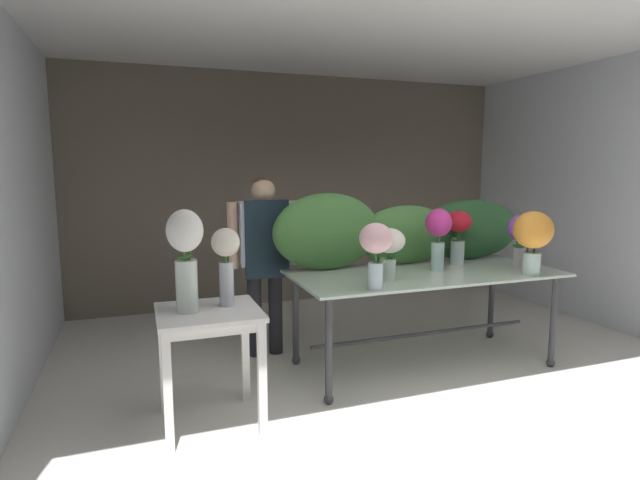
# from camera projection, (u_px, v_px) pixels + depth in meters

# --- Properties ---
(ground_plane) EXTENTS (8.54, 8.54, 0.00)m
(ground_plane) POSITION_uv_depth(u_px,v_px,m) (364.00, 351.00, 4.47)
(ground_plane) COLOR silver
(wall_back) EXTENTS (5.33, 0.12, 2.68)m
(wall_back) POSITION_uv_depth(u_px,v_px,m) (297.00, 190.00, 6.09)
(wall_back) COLOR #706656
(wall_back) RESTS_ON ground
(wall_left) EXTENTS (0.12, 4.00, 2.68)m
(wall_left) POSITION_uv_depth(u_px,v_px,m) (4.00, 208.00, 3.38)
(wall_left) COLOR silver
(wall_left) RESTS_ON ground
(wall_right) EXTENTS (0.12, 4.00, 2.68)m
(wall_right) POSITION_uv_depth(u_px,v_px,m) (602.00, 194.00, 5.18)
(wall_right) COLOR silver
(wall_right) RESTS_ON ground
(ceiling_slab) EXTENTS (5.45, 4.00, 0.12)m
(ceiling_slab) POSITION_uv_depth(u_px,v_px,m) (368.00, 26.00, 4.08)
(ceiling_slab) COLOR silver
(ceiling_slab) RESTS_ON wall_back
(display_table_glass) EXTENTS (2.14, 0.96, 0.79)m
(display_table_glass) POSITION_uv_depth(u_px,v_px,m) (425.00, 285.00, 4.06)
(display_table_glass) COLOR #BACEBB
(display_table_glass) RESTS_ON ground
(side_table_white) EXTENTS (0.62, 0.58, 0.74)m
(side_table_white) POSITION_uv_depth(u_px,v_px,m) (209.00, 327.00, 3.13)
(side_table_white) COLOR white
(side_table_white) RESTS_ON ground
(florist) EXTENTS (0.61, 0.24, 1.53)m
(florist) POSITION_uv_depth(u_px,v_px,m) (264.00, 247.00, 4.27)
(florist) COLOR #232328
(florist) RESTS_ON ground
(foliage_backdrop) EXTENTS (2.37, 0.28, 0.63)m
(foliage_backdrop) POSITION_uv_depth(u_px,v_px,m) (401.00, 232.00, 4.34)
(foliage_backdrop) COLOR #477F3D
(foliage_backdrop) RESTS_ON display_table_glass
(vase_violet_ranunculus) EXTENTS (0.22, 0.21, 0.44)m
(vase_violet_ranunculus) POSITION_uv_depth(u_px,v_px,m) (520.00, 234.00, 4.23)
(vase_violet_ranunculus) COLOR silver
(vase_violet_ranunculus) RESTS_ON display_table_glass
(vase_sunset_freesia) EXTENTS (0.30, 0.30, 0.50)m
(vase_sunset_freesia) POSITION_uv_depth(u_px,v_px,m) (533.00, 235.00, 3.89)
(vase_sunset_freesia) COLOR silver
(vase_sunset_freesia) RESTS_ON display_table_glass
(vase_blush_lilies) EXTENTS (0.23, 0.23, 0.46)m
(vase_blush_lilies) POSITION_uv_depth(u_px,v_px,m) (376.00, 247.00, 3.42)
(vase_blush_lilies) COLOR silver
(vase_blush_lilies) RESTS_ON display_table_glass
(vase_crimson_dahlias) EXTENTS (0.22, 0.22, 0.46)m
(vase_crimson_dahlias) POSITION_uv_depth(u_px,v_px,m) (458.00, 231.00, 4.34)
(vase_crimson_dahlias) COLOR silver
(vase_crimson_dahlias) RESTS_ON display_table_glass
(vase_magenta_hydrangea) EXTENTS (0.21, 0.21, 0.51)m
(vase_magenta_hydrangea) POSITION_uv_depth(u_px,v_px,m) (438.00, 232.00, 4.05)
(vase_magenta_hydrangea) COLOR silver
(vase_magenta_hydrangea) RESTS_ON display_table_glass
(vase_ivory_stock) EXTENTS (0.23, 0.23, 0.39)m
(vase_ivory_stock) POSITION_uv_depth(u_px,v_px,m) (389.00, 247.00, 3.72)
(vase_ivory_stock) COLOR silver
(vase_ivory_stock) RESTS_ON display_table_glass
(vase_white_roses_tall) EXTENTS (0.22, 0.22, 0.62)m
(vase_white_roses_tall) POSITION_uv_depth(u_px,v_px,m) (186.00, 253.00, 3.02)
(vase_white_roses_tall) COLOR silver
(vase_white_roses_tall) RESTS_ON side_table_white
(vase_cream_lisianthus_tall) EXTENTS (0.18, 0.18, 0.50)m
(vase_cream_lisianthus_tall) POSITION_uv_depth(u_px,v_px,m) (226.00, 258.00, 3.16)
(vase_cream_lisianthus_tall) COLOR silver
(vase_cream_lisianthus_tall) RESTS_ON side_table_white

